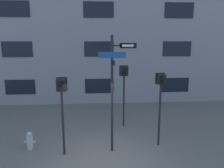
{
  "coord_description": "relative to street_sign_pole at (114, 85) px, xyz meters",
  "views": [
    {
      "loc": [
        -0.14,
        -6.54,
        3.9
      ],
      "look_at": [
        0.36,
        0.7,
        2.45
      ],
      "focal_mm": 35.0,
      "sensor_mm": 36.0,
      "label": 1
    }
  ],
  "objects": [
    {
      "name": "street_sign_pole",
      "position": [
        0.0,
        0.0,
        0.0
      ],
      "size": [
        1.26,
        1.04,
        4.08
      ],
      "color": "black",
      "rests_on": "ground_plane"
    },
    {
      "name": "pedestrian_signal_left",
      "position": [
        -1.75,
        -0.13,
        -0.32
      ],
      "size": [
        0.36,
        0.4,
        2.71
      ],
      "color": "black",
      "rests_on": "ground_plane"
    },
    {
      "name": "pedestrian_signal_across",
      "position": [
        0.63,
        2.29,
        -0.2
      ],
      "size": [
        0.41,
        0.4,
        2.81
      ],
      "color": "black",
      "rests_on": "ground_plane"
    },
    {
      "name": "ground_plane",
      "position": [
        -0.43,
        -0.69,
        -2.43
      ],
      "size": [
        60.0,
        60.0,
        0.0
      ],
      "primitive_type": "plane",
      "color": "#595651"
    },
    {
      "name": "pedestrian_signal_right",
      "position": [
        1.73,
        0.33,
        -0.31
      ],
      "size": [
        0.35,
        0.4,
        2.75
      ],
      "color": "black",
      "rests_on": "ground_plane"
    },
    {
      "name": "building_facade",
      "position": [
        -0.43,
        6.37,
        3.23
      ],
      "size": [
        24.0,
        0.63,
        11.34
      ],
      "color": "gray",
      "rests_on": "ground_plane"
    },
    {
      "name": "fire_hydrant",
      "position": [
        -3.04,
        0.31,
        -2.11
      ],
      "size": [
        0.38,
        0.22,
        0.67
      ],
      "color": "#A5A5A8",
      "rests_on": "ground_plane"
    }
  ]
}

